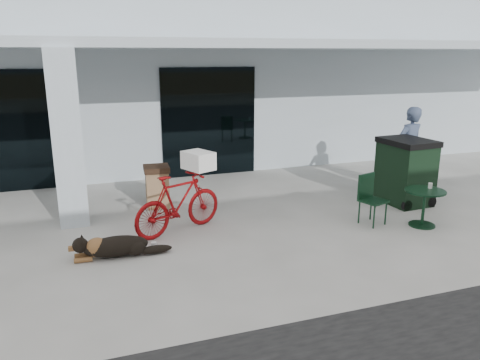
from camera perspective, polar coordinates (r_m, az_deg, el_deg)
name	(u,v)px	position (r m, az deg, el deg)	size (l,w,h in m)	color
ground	(182,263)	(7.13, -7.05, -10.03)	(80.00, 80.00, 0.00)	beige
building	(120,80)	(14.90, -14.37, 11.75)	(22.00, 7.00, 4.50)	silver
storefront_glass_right	(209,122)	(11.84, -3.79, 7.03)	(2.40, 0.06, 2.70)	black
column	(67,140)	(8.76, -20.29, 4.62)	(0.50, 0.50, 3.12)	silver
overhang	(139,44)	(10.01, -12.17, 15.93)	(22.00, 2.80, 0.18)	silver
bicycle	(179,203)	(8.13, -7.50, -2.82)	(0.50, 1.76, 1.06)	maroon
laundry_basket	(198,161)	(8.21, -5.10, 2.38)	(0.53, 0.39, 0.31)	white
dog	(116,245)	(7.46, -14.88, -7.69)	(1.13, 0.38, 0.38)	black
cup_near_dog	(154,246)	(7.66, -10.46, -7.87)	(0.09, 0.09, 0.11)	white
cafe_table_far	(423,208)	(9.04, 21.46, -3.20)	(0.71, 0.71, 0.67)	#12331E
cafe_chair_far_a	(373,200)	(8.80, 15.95, -2.37)	(0.41, 0.45, 0.91)	#12331E
cafe_chair_far_b	(416,172)	(10.91, 20.69, 0.92)	(0.47, 0.51, 1.04)	#12331E
person	(409,149)	(11.19, 19.86, 3.59)	(0.69, 0.45, 1.89)	#3B4964
cup_on_table	(430,186)	(9.09, 22.18, -0.64)	(0.07, 0.07, 0.10)	white
trash_receptacle	(157,186)	(9.59, -10.06, -0.78)	(0.50, 0.50, 0.85)	olive
wheeled_bin	(405,171)	(10.23, 19.49, 1.01)	(0.83, 1.05, 1.34)	black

